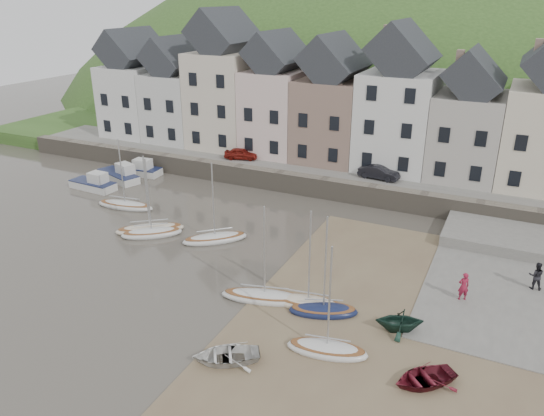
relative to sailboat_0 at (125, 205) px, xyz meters
The scene contains 26 objects.
ground 16.22m from the sailboat_0, 26.37° to the right, with size 160.00×160.00×0.00m, color #4A443A.
quay_land 28.74m from the sailboat_0, 59.63° to the left, with size 90.00×30.00×1.50m, color #325120.
quay_street 19.74m from the sailboat_0, 42.46° to the left, with size 70.00×7.00×0.10m, color slate.
seawall 17.54m from the sailboat_0, 33.98° to the left, with size 70.00×1.20×1.80m, color slate.
beach 26.53m from the sailboat_0, 15.76° to the right, with size 18.00×26.00×0.06m, color brown.
slipway 29.54m from the sailboat_0, ahead, with size 8.00×18.00×0.12m, color slate.
hillside 56.67m from the sailboat_0, 79.76° to the left, with size 134.40×84.00×84.00m.
townhouse_terrace 24.44m from the sailboat_0, 45.87° to the left, with size 61.05×8.00×13.93m.
sailboat_0 is the anchor object (origin of this frame).
sailboat_1 6.60m from the sailboat_0, 32.76° to the right, with size 4.53×3.98×6.32m.
sailboat_2 5.83m from the sailboat_0, 31.54° to the right, with size 5.06×4.36×6.32m.
sailboat_3 10.63m from the sailboat_0, 12.62° to the right, with size 4.62×4.35×6.32m.
sailboat_4 19.04m from the sailboat_0, 24.80° to the right, with size 5.55×2.82×6.32m.
sailboat_5 22.36m from the sailboat_0, 20.48° to the right, with size 4.25×2.84×6.32m.
sailboat_6 24.96m from the sailboat_0, 26.38° to the right, with size 4.41×2.26×6.32m.
sailboat_7 21.25m from the sailboat_0, 20.66° to the right, with size 4.47×2.13×6.32m.
motorboat_0 7.68m from the sailboat_0, 133.71° to the left, with size 5.50×3.32×1.70m.
motorboat_1 6.23m from the sailboat_0, 156.94° to the left, with size 4.69×2.01×1.70m.
motorboat_2 9.05m from the sailboat_0, 121.31° to the left, with size 5.00×2.09×1.70m.
rowboat_white 22.75m from the sailboat_0, 37.57° to the right, with size 2.39×3.35×0.69m, color silver.
rowboat_green 26.38m from the sailboat_0, 16.88° to the right, with size 2.22×2.58×1.36m, color #173429.
rowboat_red 29.50m from the sailboat_0, 22.51° to the right, with size 2.23×3.12×0.65m, color maroon.
person_red 28.11m from the sailboat_0, ahead, with size 0.65×0.43×1.79m, color maroon.
person_dark 31.83m from the sailboat_0, ahead, with size 0.87×0.68×1.79m, color black.
car_left 13.28m from the sailboat_0, 69.33° to the left, with size 1.34×3.33×1.14m, color maroon.
car_right 22.50m from the sailboat_0, 33.26° to the left, with size 1.28×3.66×1.21m, color black.
Camera 1 is at (14.68, -24.80, 17.00)m, focal length 34.43 mm.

